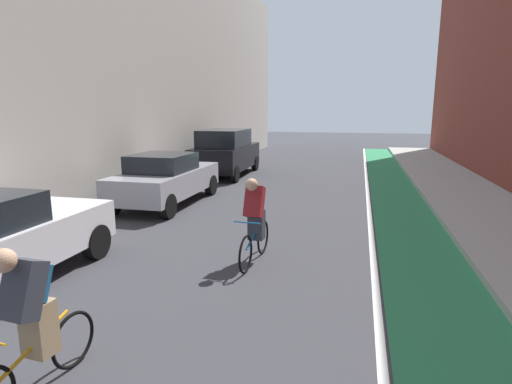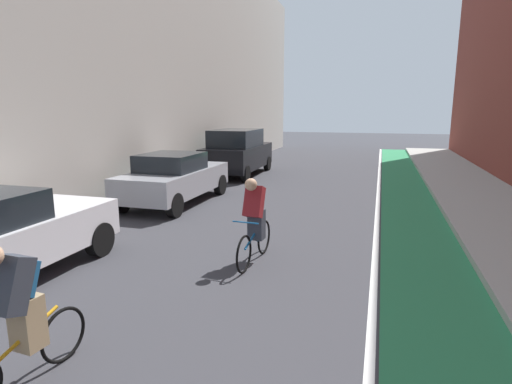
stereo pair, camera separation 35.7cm
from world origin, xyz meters
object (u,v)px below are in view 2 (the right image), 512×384
at_px(cyclist_trailing, 255,218).
at_px(parked_suv_black, 238,152).
at_px(parked_sedan_silver, 174,178).
at_px(cyclist_mid, 18,311).

bearing_deg(cyclist_trailing, parked_suv_black, 111.11).
relative_size(parked_sedan_silver, cyclist_trailing, 2.50).
xyz_separation_m(parked_suv_black, cyclist_mid, (2.58, -13.86, -0.17)).
distance_m(parked_sedan_silver, parked_suv_black, 5.76).
relative_size(parked_suv_black, cyclist_trailing, 2.67).
distance_m(parked_sedan_silver, cyclist_mid, 8.51).
xyz_separation_m(parked_suv_black, cyclist_trailing, (3.78, -9.80, -0.17)).
bearing_deg(cyclist_mid, parked_suv_black, 100.55).
relative_size(parked_sedan_silver, parked_suv_black, 0.94).
bearing_deg(parked_sedan_silver, cyclist_mid, -72.33).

